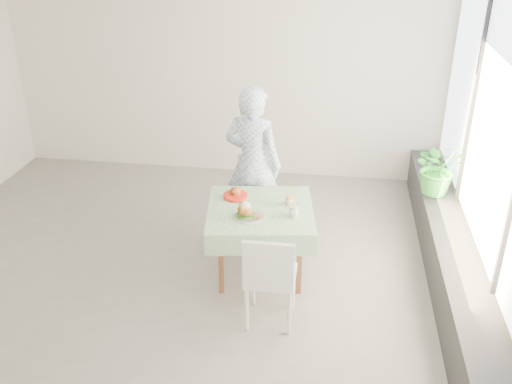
% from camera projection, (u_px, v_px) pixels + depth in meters
% --- Properties ---
extents(floor, '(6.00, 6.00, 0.00)m').
position_uv_depth(floor, '(181.00, 261.00, 6.18)').
color(floor, slate).
rests_on(floor, ground).
extents(wall_back, '(6.00, 0.02, 2.80)m').
position_uv_depth(wall_back, '(224.00, 76.00, 7.78)').
color(wall_back, silver).
rests_on(wall_back, ground).
extents(wall_front, '(6.00, 0.02, 2.80)m').
position_uv_depth(wall_front, '(54.00, 292.00, 3.35)').
color(wall_front, silver).
rests_on(wall_front, ground).
extents(wall_right, '(0.02, 5.00, 2.80)m').
position_uv_depth(wall_right, '(493.00, 158.00, 5.17)').
color(wall_right, silver).
rests_on(wall_right, ground).
extents(window_pane, '(0.01, 4.80, 2.18)m').
position_uv_depth(window_pane, '(495.00, 132.00, 5.06)').
color(window_pane, '#D1E0F9').
rests_on(window_pane, ground).
extents(window_ledge, '(0.40, 4.80, 0.50)m').
position_uv_depth(window_ledge, '(451.00, 263.00, 5.70)').
color(window_ledge, black).
rests_on(window_ledge, ground).
extents(cafe_table, '(1.18, 1.18, 0.74)m').
position_uv_depth(cafe_table, '(260.00, 233.00, 5.82)').
color(cafe_table, brown).
rests_on(cafe_table, ground).
extents(chair_far, '(0.53, 0.53, 0.94)m').
position_uv_depth(chair_far, '(251.00, 214.00, 6.54)').
color(chair_far, white).
rests_on(chair_far, ground).
extents(chair_near, '(0.44, 0.44, 0.94)m').
position_uv_depth(chair_near, '(270.00, 294.00, 5.17)').
color(chair_near, white).
rests_on(chair_near, ground).
extents(diner, '(0.74, 0.58, 1.79)m').
position_uv_depth(diner, '(253.00, 164.00, 6.31)').
color(diner, '#859FD4').
rests_on(diner, ground).
extents(main_dish, '(0.32, 0.32, 0.16)m').
position_uv_depth(main_dish, '(247.00, 213.00, 5.50)').
color(main_dish, white).
rests_on(main_dish, cafe_table).
extents(juice_cup_orange, '(0.08, 0.08, 0.24)m').
position_uv_depth(juice_cup_orange, '(289.00, 200.00, 5.75)').
color(juice_cup_orange, white).
rests_on(juice_cup_orange, cafe_table).
extents(juice_cup_lemonade, '(0.10, 0.10, 0.28)m').
position_uv_depth(juice_cup_lemonade, '(294.00, 210.00, 5.52)').
color(juice_cup_lemonade, white).
rests_on(juice_cup_lemonade, cafe_table).
extents(second_dish, '(0.25, 0.25, 0.12)m').
position_uv_depth(second_dish, '(235.00, 195.00, 5.90)').
color(second_dish, red).
rests_on(second_dish, cafe_table).
extents(potted_plant, '(0.68, 0.62, 0.64)m').
position_uv_depth(potted_plant, '(439.00, 168.00, 6.42)').
color(potted_plant, '#2C852F').
rests_on(potted_plant, window_ledge).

